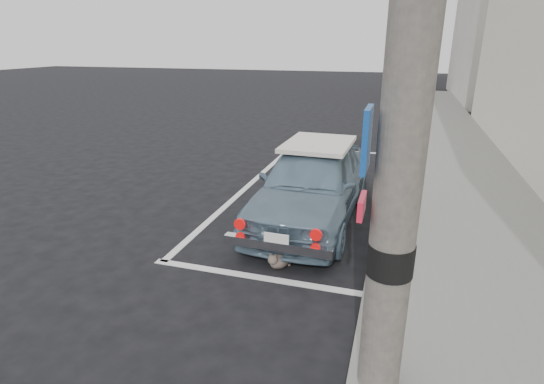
{
  "coord_description": "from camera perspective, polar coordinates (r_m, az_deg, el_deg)",
  "views": [
    {
      "loc": [
        2.03,
        -4.98,
        2.84
      ],
      "look_at": [
        0.3,
        0.66,
        0.75
      ],
      "focal_mm": 28.0,
      "sensor_mm": 36.0,
      "label": 1
    }
  ],
  "objects": [
    {
      "name": "retro_coupe",
      "position": [
        7.02,
        5.4,
        1.27
      ],
      "size": [
        1.64,
        3.85,
        1.29
      ],
      "rotation": [
        0.0,
        0.0,
        -0.03
      ],
      "color": "slate",
      "rests_on": "ground"
    },
    {
      "name": "ground",
      "position": [
        6.08,
        -4.61,
        -8.41
      ],
      "size": [
        80.0,
        80.0,
        0.0
      ],
      "primitive_type": "plane",
      "color": "black",
      "rests_on": "ground"
    },
    {
      "name": "sidewalk",
      "position": [
        7.6,
        24.62,
        -3.7
      ],
      "size": [
        2.8,
        40.0,
        0.15
      ],
      "primitive_type": "cube",
      "color": "slate",
      "rests_on": "ground"
    },
    {
      "name": "pline_rear",
      "position": [
        5.52,
        -1.6,
        -11.43
      ],
      "size": [
        3.0,
        0.12,
        0.01
      ],
      "primitive_type": "cube",
      "color": "silver",
      "rests_on": "ground"
    },
    {
      "name": "cat",
      "position": [
        5.68,
        1.0,
        -9.07
      ],
      "size": [
        0.34,
        0.46,
        0.27
      ],
      "rotation": [
        0.0,
        0.0,
        -0.39
      ],
      "color": "#786C5C",
      "rests_on": "ground"
    },
    {
      "name": "pline_side",
      "position": [
        8.96,
        -3.0,
        1.03
      ],
      "size": [
        0.12,
        7.0,
        0.01
      ],
      "primitive_type": "cube",
      "color": "silver",
      "rests_on": "ground"
    },
    {
      "name": "building_far",
      "position": [
        25.38,
        28.61,
        19.94
      ],
      "size": [
        3.5,
        10.0,
        8.0
      ],
      "primitive_type": "cube",
      "color": "#B6AFA5",
      "rests_on": "ground"
    },
    {
      "name": "pline_front",
      "position": [
        11.92,
        9.17,
        5.51
      ],
      "size": [
        3.0,
        0.12,
        0.01
      ],
      "primitive_type": "cube",
      "color": "silver",
      "rests_on": "ground"
    }
  ]
}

